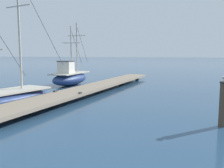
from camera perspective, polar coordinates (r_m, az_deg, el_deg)
floating_dock at (r=16.69m, az=-3.39°, el=-0.47°), size 2.51×19.14×0.53m
fishing_boat_0 at (r=20.26m, az=-9.80°, el=1.61°), size 2.05×5.90×5.20m
mooring_piling at (r=9.33m, az=24.62°, el=-4.12°), size 0.30×0.30×1.59m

